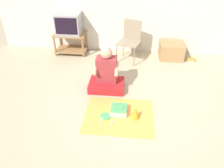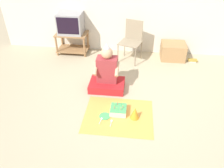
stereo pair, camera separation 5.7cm
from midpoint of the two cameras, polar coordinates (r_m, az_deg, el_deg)
name	(u,v)px [view 2 (the right image)]	position (r m, az deg, el deg)	size (l,w,h in m)	color
ground_plane	(130,110)	(3.59, 5.23, -6.72)	(16.00, 16.00, 0.00)	tan
tv_stand	(72,41)	(5.33, -9.99, 11.00)	(0.72, 0.47, 0.49)	#997047
tv	(71,23)	(5.18, -10.46, 15.34)	(0.54, 0.46, 0.46)	#99999E
folding_chair	(132,38)	(4.87, 5.54, 11.81)	(0.56, 0.54, 0.88)	gray
cardboard_box_stack	(173,51)	(5.21, 15.92, 8.30)	(0.53, 0.48, 0.36)	#A87F51
book_pile	(192,61)	(5.26, 20.56, 5.77)	(0.20, 0.13, 0.05)	beige
person_seated	(107,75)	(3.93, -0.90, 2.38)	(0.63, 0.46, 0.88)	red
party_cloth	(118,116)	(3.47, 2.16, -8.27)	(1.08, 0.88, 0.01)	#EFA84C
birthday_cake	(118,110)	(3.49, 2.14, -6.80)	(0.26, 0.26, 0.16)	#F4E0C6
party_hat_blue	(135,113)	(3.39, 6.48, -7.52)	(0.14, 0.14, 0.19)	gold
paper_plate	(105,116)	(3.45, -1.41, -8.39)	(0.18, 0.18, 0.01)	#4CB266
plastic_spoon_near	(101,119)	(3.40, -2.32, -9.18)	(0.04, 0.14, 0.01)	white
plastic_spoon_far	(111,121)	(3.36, 0.35, -9.74)	(0.04, 0.15, 0.01)	white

